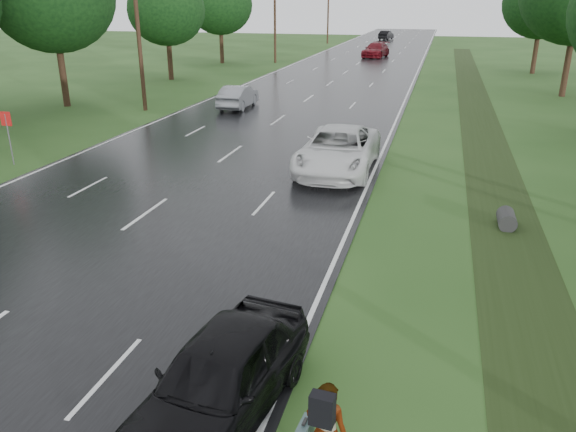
# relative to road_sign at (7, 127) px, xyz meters

# --- Properties ---
(road) EXTENTS (14.00, 180.00, 0.04)m
(road) POSITION_rel_road_sign_xyz_m (8.50, 33.00, -1.62)
(road) COLOR black
(road) RESTS_ON ground
(edge_stripe_east) EXTENTS (0.12, 180.00, 0.01)m
(edge_stripe_east) POSITION_rel_road_sign_xyz_m (15.25, 33.00, -1.60)
(edge_stripe_east) COLOR silver
(edge_stripe_east) RESTS_ON road
(edge_stripe_west) EXTENTS (0.12, 180.00, 0.01)m
(edge_stripe_west) POSITION_rel_road_sign_xyz_m (1.75, 33.00, -1.60)
(edge_stripe_west) COLOR silver
(edge_stripe_west) RESTS_ON road
(center_line) EXTENTS (0.12, 180.00, 0.01)m
(center_line) POSITION_rel_road_sign_xyz_m (8.50, 33.00, -1.60)
(center_line) COLOR silver
(center_line) RESTS_ON road
(drainage_ditch) EXTENTS (2.20, 120.00, 0.56)m
(drainage_ditch) POSITION_rel_road_sign_xyz_m (20.00, 6.71, -1.61)
(drainage_ditch) COLOR #1F2F12
(drainage_ditch) RESTS_ON ground
(road_sign) EXTENTS (0.50, 0.06, 2.30)m
(road_sign) POSITION_rel_road_sign_xyz_m (0.00, 0.00, 0.00)
(road_sign) COLOR slate
(road_sign) RESTS_ON ground
(utility_pole_mid) EXTENTS (1.60, 0.26, 10.00)m
(utility_pole_mid) POSITION_rel_road_sign_xyz_m (-0.70, 13.00, 3.55)
(utility_pole_mid) COLOR #332115
(utility_pole_mid) RESTS_ON ground
(utility_pole_far) EXTENTS (1.60, 0.26, 10.00)m
(utility_pole_far) POSITION_rel_road_sign_xyz_m (-0.70, 43.00, 3.55)
(utility_pole_far) COLOR #332115
(utility_pole_far) RESTS_ON ground
(utility_pole_distant) EXTENTS (1.60, 0.26, 10.00)m
(utility_pole_distant) POSITION_rel_road_sign_xyz_m (-0.70, 73.00, 3.55)
(utility_pole_distant) COLOR #332115
(utility_pole_distant) RESTS_ON ground
(tree_east_f) EXTENTS (7.20, 7.20, 9.62)m
(tree_east_f) POSITION_rel_road_sign_xyz_m (26.00, 40.00, 4.73)
(tree_east_f) COLOR #332115
(tree_east_f) RESTS_ON ground
(tree_west_d) EXTENTS (6.60, 6.60, 8.80)m
(tree_west_d) POSITION_rel_road_sign_xyz_m (-5.70, 27.00, 4.18)
(tree_west_d) COLOR #332115
(tree_west_d) RESTS_ON ground
(tree_west_f) EXTENTS (7.00, 7.00, 9.29)m
(tree_west_f) POSITION_rel_road_sign_xyz_m (-6.30, 41.00, 4.49)
(tree_west_f) COLOR #332115
(tree_west_f) RESTS_ON ground
(pedestrian) EXTENTS (0.79, 0.74, 1.71)m
(pedestrian) POSITION_rel_road_sign_xyz_m (16.45, -13.27, -0.76)
(pedestrian) COLOR #A5998C
(pedestrian) RESTS_ON ground
(white_pickup) EXTENTS (2.92, 6.32, 1.76)m
(white_pickup) POSITION_rel_road_sign_xyz_m (13.77, 2.60, -0.72)
(white_pickup) COLOR silver
(white_pickup) RESTS_ON road
(dark_sedan) EXTENTS (2.42, 4.70, 1.53)m
(dark_sedan) POSITION_rel_road_sign_xyz_m (14.50, -12.42, -0.84)
(dark_sedan) COLOR black
(dark_sedan) RESTS_ON road
(silver_sedan) EXTENTS (1.68, 4.49, 1.47)m
(silver_sedan) POSITION_rel_road_sign_xyz_m (4.90, 15.12, -0.87)
(silver_sedan) COLOR #96989F
(silver_sedan) RESTS_ON road
(far_car_red) EXTENTS (3.19, 6.15, 1.70)m
(far_car_red) POSITION_rel_road_sign_xyz_m (9.50, 51.98, -0.75)
(far_car_red) COLOR maroon
(far_car_red) RESTS_ON road
(far_car_dark) EXTENTS (2.35, 4.78, 1.51)m
(far_car_dark) POSITION_rel_road_sign_xyz_m (7.50, 84.38, -0.85)
(far_car_dark) COLOR black
(far_car_dark) RESTS_ON road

